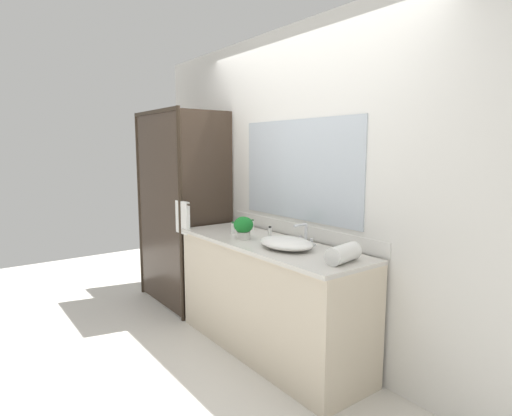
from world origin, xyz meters
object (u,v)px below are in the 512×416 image
(faucet, at_px, (305,238))
(amenity_bottle_body_wash, at_px, (253,225))
(sink_basin, at_px, (286,243))
(amenity_bottle_conditioner, at_px, (233,228))
(potted_plant, at_px, (243,227))
(amenity_bottle_lotion, at_px, (270,231))
(rolled_towel_near_edge, at_px, (343,254))

(faucet, relative_size, amenity_bottle_body_wash, 1.82)
(sink_basin, bearing_deg, amenity_bottle_conditioner, -178.46)
(amenity_bottle_body_wash, bearing_deg, potted_plant, -46.81)
(sink_basin, height_order, amenity_bottle_lotion, same)
(sink_basin, relative_size, rolled_towel_near_edge, 1.76)
(faucet, xyz_separation_m, rolled_towel_near_edge, (0.51, -0.15, 0.00))
(sink_basin, height_order, rolled_towel_near_edge, rolled_towel_near_edge)
(amenity_bottle_lotion, bearing_deg, amenity_bottle_body_wash, 171.76)
(amenity_bottle_lotion, bearing_deg, faucet, 0.80)
(amenity_bottle_lotion, bearing_deg, amenity_bottle_conditioner, -142.85)
(potted_plant, xyz_separation_m, amenity_bottle_conditioner, (-0.23, 0.05, -0.05))
(sink_basin, distance_m, amenity_bottle_body_wash, 0.76)
(amenity_bottle_body_wash, distance_m, amenity_bottle_conditioner, 0.25)
(faucet, bearing_deg, amenity_bottle_body_wash, 176.97)
(amenity_bottle_body_wash, relative_size, amenity_bottle_lotion, 1.16)
(potted_plant, distance_m, amenity_bottle_body_wash, 0.40)
(potted_plant, bearing_deg, sink_basin, 8.52)
(sink_basin, xyz_separation_m, amenity_bottle_lotion, (-0.42, 0.18, -0.00))
(sink_basin, bearing_deg, faucet, 90.00)
(sink_basin, distance_m, faucet, 0.19)
(faucet, bearing_deg, amenity_bottle_lotion, -179.20)
(sink_basin, relative_size, amenity_bottle_lotion, 5.69)
(sink_basin, xyz_separation_m, amenity_bottle_body_wash, (-0.72, 0.22, 0.00))
(amenity_bottle_conditioner, height_order, rolled_towel_near_edge, rolled_towel_near_edge)
(potted_plant, relative_size, amenity_bottle_conditioner, 1.75)
(amenity_bottle_conditioner, relative_size, amenity_bottle_lotion, 1.29)
(faucet, bearing_deg, sink_basin, -90.00)
(potted_plant, height_order, amenity_bottle_conditioner, potted_plant)
(faucet, height_order, amenity_bottle_body_wash, faucet)
(sink_basin, bearing_deg, rolled_towel_near_edge, 4.35)
(faucet, xyz_separation_m, amenity_bottle_lotion, (-0.42, -0.01, -0.02))
(potted_plant, distance_m, amenity_bottle_lotion, 0.26)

